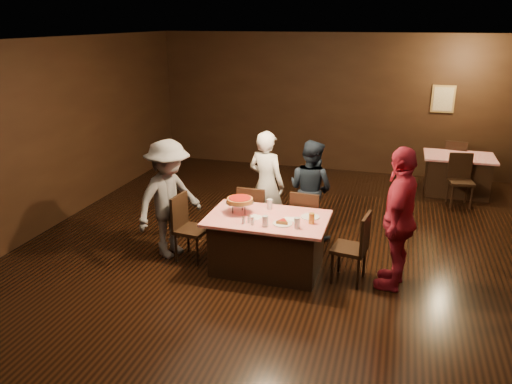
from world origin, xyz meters
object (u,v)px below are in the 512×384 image
(diner_white_jacket, at_px, (266,184))
(back_table, at_px, (457,175))
(chair_far_left, at_px, (254,214))
(chair_end_left, at_px, (192,228))
(chair_far_right, at_px, (307,220))
(chair_back_far, at_px, (455,162))
(glass_amber, at_px, (312,218))
(chair_back_near, at_px, (461,181))
(diner_red_shirt, at_px, (399,219))
(diner_grey_knit, at_px, (169,199))
(main_table, at_px, (267,243))
(glass_front_right, at_px, (297,223))
(glass_back, at_px, (270,204))
(diner_navy_hoodie, at_px, (311,189))
(chair_end_right, at_px, (349,247))
(plate_empty, at_px, (310,217))
(glass_front_left, at_px, (265,221))
(pizza_stand, at_px, (240,200))

(diner_white_jacket, bearing_deg, back_table, -117.55)
(chair_far_left, relative_size, chair_end_left, 1.00)
(back_table, bearing_deg, chair_far_right, -125.22)
(chair_back_far, distance_m, glass_amber, 5.21)
(chair_back_near, relative_size, diner_white_jacket, 0.56)
(glass_amber, bearing_deg, diner_red_shirt, 4.77)
(back_table, xyz_separation_m, chair_far_left, (-3.15, -3.33, 0.09))
(chair_far_right, height_order, diner_grey_knit, diner_grey_knit)
(back_table, relative_size, chair_far_right, 1.37)
(main_table, bearing_deg, chair_far_left, 118.07)
(main_table, xyz_separation_m, chair_end_left, (-1.10, 0.00, 0.09))
(glass_front_right, xyz_separation_m, glass_back, (-0.50, 0.55, 0.00))
(back_table, height_order, diner_red_shirt, diner_red_shirt)
(chair_far_left, xyz_separation_m, diner_navy_hoodie, (0.75, 0.52, 0.30))
(back_table, distance_m, glass_front_right, 4.93)
(chair_far_left, xyz_separation_m, chair_end_right, (1.50, -0.75, 0.00))
(glass_front_right, height_order, glass_back, same)
(plate_empty, bearing_deg, chair_far_left, 147.72)
(plate_empty, xyz_separation_m, glass_back, (-0.60, 0.15, 0.06))
(chair_end_right, xyz_separation_m, glass_amber, (-0.50, -0.05, 0.37))
(chair_back_far, height_order, diner_grey_knit, diner_grey_knit)
(chair_far_right, bearing_deg, glass_front_right, 96.32)
(glass_front_left, height_order, glass_amber, same)
(back_table, distance_m, plate_empty, 4.52)
(chair_end_right, bearing_deg, chair_back_far, 169.32)
(chair_end_left, relative_size, glass_back, 6.79)
(chair_far_right, relative_size, glass_front_left, 6.79)
(chair_end_right, distance_m, diner_grey_knit, 2.59)
(back_table, relative_size, plate_empty, 5.20)
(back_table, distance_m, chair_far_right, 4.08)
(glass_front_right, bearing_deg, glass_amber, 53.13)
(glass_front_left, bearing_deg, chair_back_near, 53.73)
(glass_front_left, distance_m, glass_back, 0.61)
(chair_end_left, height_order, pizza_stand, pizza_stand)
(diner_white_jacket, relative_size, glass_front_left, 12.04)
(chair_back_far, bearing_deg, diner_navy_hoodie, 65.30)
(chair_far_left, xyz_separation_m, diner_grey_knit, (-1.06, -0.69, 0.38))
(chair_back_near, distance_m, glass_amber, 4.07)
(back_table, bearing_deg, chair_back_near, -90.00)
(chair_far_right, bearing_deg, diner_white_jacket, -23.96)
(main_table, bearing_deg, glass_front_left, -80.54)
(main_table, distance_m, glass_front_left, 0.55)
(main_table, xyz_separation_m, chair_back_far, (2.75, 4.68, 0.09))
(chair_far_right, distance_m, chair_back_near, 3.53)
(chair_end_left, bearing_deg, chair_back_far, -32.83)
(chair_back_near, bearing_deg, glass_front_left, -134.94)
(chair_end_right, xyz_separation_m, glass_front_left, (-1.05, -0.30, 0.37))
(back_table, bearing_deg, main_table, -123.99)
(chair_end_left, height_order, glass_front_left, chair_end_left)
(diner_navy_hoodie, distance_m, pizza_stand, 1.44)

